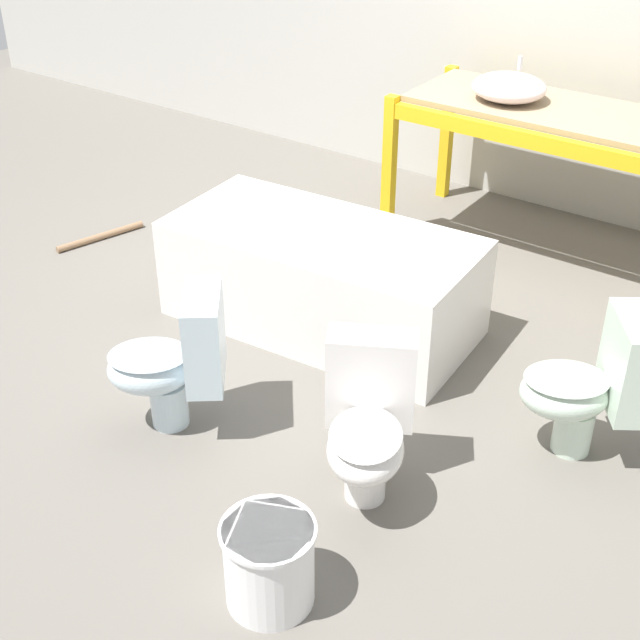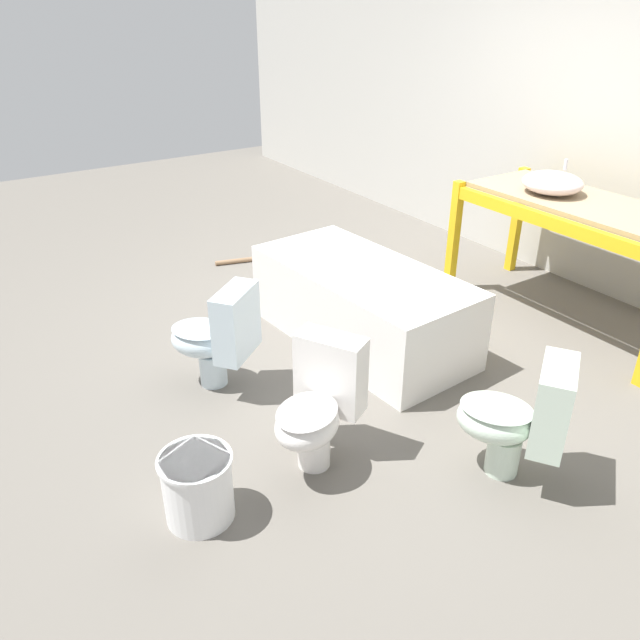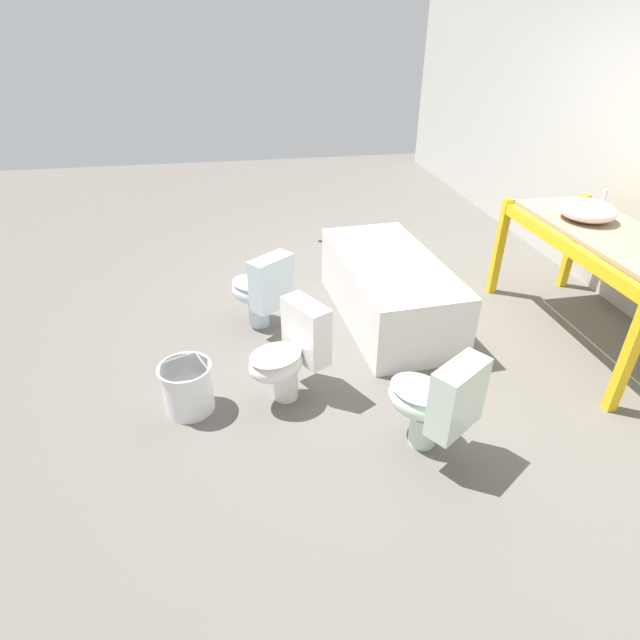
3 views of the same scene
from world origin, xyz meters
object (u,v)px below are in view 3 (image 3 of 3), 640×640
object	(u,v)px
sink_basin	(587,210)
bathtub_main	(389,284)
toilet_near	(434,401)
toilet_extra	(290,352)
bucket_white	(188,387)
toilet_far	(261,289)

from	to	relation	value
sink_basin	bathtub_main	xyz separation A→B (m)	(-0.31, -1.47, -0.67)
sink_basin	toilet_near	bearing A→B (deg)	-53.10
toilet_near	toilet_extra	xyz separation A→B (m)	(-0.64, -0.77, 0.00)
toilet_extra	bucket_white	xyz separation A→B (m)	(0.03, -0.69, -0.18)
sink_basin	bucket_white	world-z (taller)	sink_basin
sink_basin	bucket_white	bearing A→B (deg)	-78.47
sink_basin	bathtub_main	world-z (taller)	sink_basin
toilet_extra	bucket_white	bearing A→B (deg)	-115.80
sink_basin	bucket_white	size ratio (longest dim) A/B	1.26
toilet_far	bucket_white	xyz separation A→B (m)	(0.98, -0.57, -0.18)
bathtub_main	toilet_near	distance (m)	1.57
bathtub_main	bucket_white	distance (m)	1.91
bucket_white	toilet_extra	bearing A→B (deg)	92.67
sink_basin	bucket_white	xyz separation A→B (m)	(0.64, -3.13, -0.81)
toilet_extra	bucket_white	world-z (taller)	toilet_extra
sink_basin	toilet_extra	xyz separation A→B (m)	(0.61, -2.43, -0.64)
toilet_far	bucket_white	world-z (taller)	toilet_far
bathtub_main	bucket_white	world-z (taller)	bathtub_main
sink_basin	toilet_far	world-z (taller)	sink_basin
bathtub_main	toilet_extra	xyz separation A→B (m)	(0.91, -0.97, 0.04)
toilet_far	toilet_extra	xyz separation A→B (m)	(0.94, 0.13, 0.00)
toilet_far	bucket_white	distance (m)	1.14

